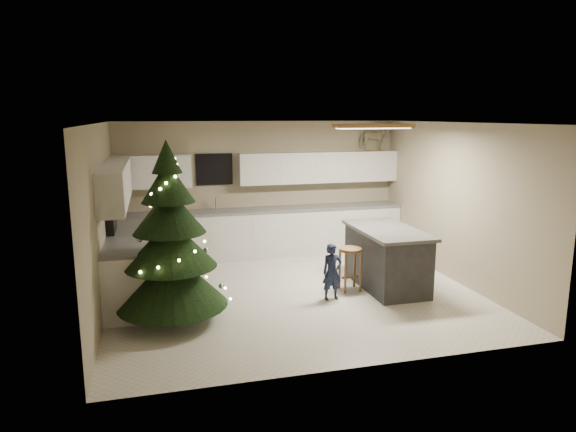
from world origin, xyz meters
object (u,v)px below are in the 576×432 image
object	(u,v)px
christmas_tree	(171,249)
bar_stool	(350,259)
toddler	(332,272)
island	(386,257)
rocking_horse	(374,138)

from	to	relation	value
christmas_tree	bar_stool	bearing A→B (deg)	11.11
bar_stool	toddler	bearing A→B (deg)	-142.59
bar_stool	island	bearing A→B (deg)	2.31
bar_stool	toddler	distance (m)	0.53
island	toddler	size ratio (longest dim) A/B	2.00
island	rocking_horse	world-z (taller)	rocking_horse
toddler	rocking_horse	bearing A→B (deg)	52.17
bar_stool	toddler	world-z (taller)	toddler
island	rocking_horse	xyz separation A→B (m)	(0.79, 2.40, 1.78)
toddler	christmas_tree	bearing A→B (deg)	-178.73
christmas_tree	toddler	xyz separation A→B (m)	(2.33, 0.22, -0.57)
bar_stool	christmas_tree	distance (m)	2.83
bar_stool	rocking_horse	world-z (taller)	rocking_horse
bar_stool	christmas_tree	bearing A→B (deg)	-168.89
christmas_tree	toddler	size ratio (longest dim) A/B	2.84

